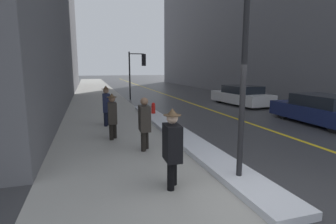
# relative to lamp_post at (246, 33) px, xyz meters

# --- Properties ---
(ground_plane) EXTENTS (160.00, 160.00, 0.00)m
(ground_plane) POSITION_rel_lamp_post_xyz_m (-0.23, -0.84, -3.11)
(ground_plane) COLOR #38383A
(sidewalk_slab) EXTENTS (4.00, 80.00, 0.01)m
(sidewalk_slab) POSITION_rel_lamp_post_xyz_m (-2.23, 14.16, -3.10)
(sidewalk_slab) COLOR #9E9B93
(sidewalk_slab) RESTS_ON ground
(road_centre_stripe) EXTENTS (0.16, 80.00, 0.00)m
(road_centre_stripe) POSITION_rel_lamp_post_xyz_m (3.77, 14.16, -3.11)
(road_centre_stripe) COLOR gold
(road_centre_stripe) RESTS_ON ground
(snow_bank_curb) EXTENTS (0.88, 12.27, 0.15)m
(snow_bank_curb) POSITION_rel_lamp_post_xyz_m (0.04, 4.45, -3.03)
(snow_bank_curb) COLOR silver
(snow_bank_curb) RESTS_ON ground
(lamp_post) EXTENTS (0.28, 0.28, 5.24)m
(lamp_post) POSITION_rel_lamp_post_xyz_m (0.00, 0.00, 0.00)
(lamp_post) COLOR black
(lamp_post) RESTS_ON ground
(traffic_light_near) EXTENTS (1.31, 0.32, 3.61)m
(traffic_light_near) POSITION_rel_lamp_post_xyz_m (0.78, 15.44, -0.50)
(traffic_light_near) COLOR black
(traffic_light_near) RESTS_ON ground
(pedestrian_in_fedora) EXTENTS (0.35, 0.52, 1.66)m
(pedestrian_in_fedora) POSITION_rel_lamp_post_xyz_m (-1.46, 0.16, -2.21)
(pedestrian_in_fedora) COLOR black
(pedestrian_in_fedora) RESTS_ON ground
(pedestrian_in_glasses) EXTENTS (0.32, 0.53, 1.59)m
(pedestrian_in_glasses) POSITION_rel_lamp_post_xyz_m (-1.47, 2.76, -2.23)
(pedestrian_in_glasses) COLOR black
(pedestrian_in_glasses) RESTS_ON ground
(pedestrian_nearside) EXTENTS (0.34, 0.71, 1.59)m
(pedestrian_nearside) POSITION_rel_lamp_post_xyz_m (-2.26, 4.27, -2.24)
(pedestrian_nearside) COLOR black
(pedestrian_nearside) RESTS_ON ground
(pedestrian_trailing) EXTENTS (0.36, 0.54, 1.70)m
(pedestrian_trailing) POSITION_rel_lamp_post_xyz_m (-2.30, 6.48, -2.18)
(pedestrian_trailing) COLOR black
(pedestrian_trailing) RESTS_ON ground
(parked_car_navy) EXTENTS (1.91, 4.72, 1.29)m
(parked_car_navy) POSITION_rel_lamp_post_xyz_m (6.60, 4.07, -2.50)
(parked_car_navy) COLOR navy
(parked_car_navy) RESTS_ON ground
(parked_car_white) EXTENTS (2.24, 4.64, 1.27)m
(parked_car_white) POSITION_rel_lamp_post_xyz_m (6.67, 10.40, -2.51)
(parked_car_white) COLOR silver
(parked_car_white) RESTS_ON ground
(fire_hydrant) EXTENTS (0.20, 0.20, 0.70)m
(fire_hydrant) POSITION_rel_lamp_post_xyz_m (0.10, 8.05, -2.77)
(fire_hydrant) COLOR red
(fire_hydrant) RESTS_ON ground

